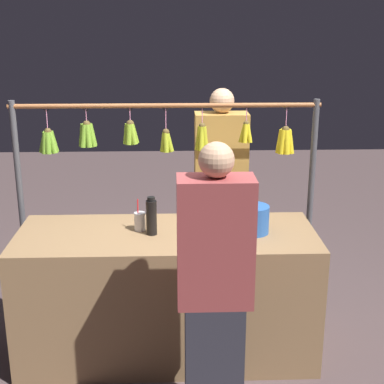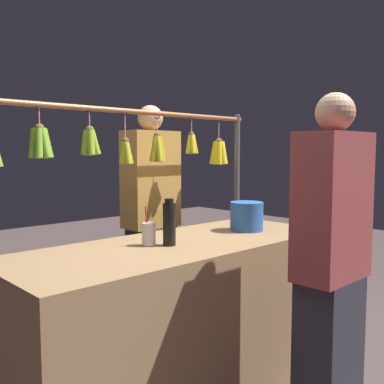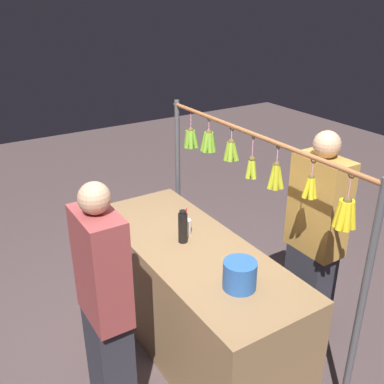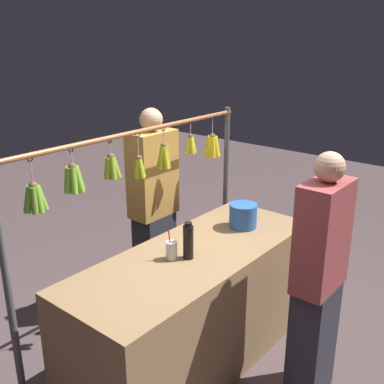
{
  "view_description": "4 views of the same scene",
  "coord_description": "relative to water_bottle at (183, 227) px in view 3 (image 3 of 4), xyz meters",
  "views": [
    {
      "loc": [
        -0.05,
        3.34,
        2.17
      ],
      "look_at": [
        -0.16,
        0.0,
        1.13
      ],
      "focal_mm": 52.35,
      "sensor_mm": 36.0,
      "label": 1
    },
    {
      "loc": [
        1.59,
        1.78,
        1.35
      ],
      "look_at": [
        -0.09,
        0.0,
        1.13
      ],
      "focal_mm": 41.61,
      "sensor_mm": 36.0,
      "label": 2
    },
    {
      "loc": [
        -2.27,
        1.43,
        2.49
      ],
      "look_at": [
        0.0,
        0.0,
        1.28
      ],
      "focal_mm": 41.38,
      "sensor_mm": 36.0,
      "label": 3
    },
    {
      "loc": [
        2.13,
        1.74,
        2.23
      ],
      "look_at": [
        0.03,
        0.0,
        1.28
      ],
      "focal_mm": 43.21,
      "sensor_mm": 36.0,
      "label": 4
    }
  ],
  "objects": [
    {
      "name": "customer_person",
      "position": [
        -0.35,
        0.74,
        -0.18
      ],
      "size": [
        0.38,
        0.21,
        1.61
      ],
      "color": "#2D2D38",
      "rests_on": "ground"
    },
    {
      "name": "water_bottle",
      "position": [
        0.0,
        0.0,
        0.0
      ],
      "size": [
        0.07,
        0.07,
        0.25
      ],
      "color": "black",
      "rests_on": "market_counter"
    },
    {
      "name": "blue_bucket",
      "position": [
        -0.64,
        -0.01,
        -0.03
      ],
      "size": [
        0.21,
        0.21,
        0.18
      ],
      "primitive_type": "cylinder",
      "color": "#2B5CAC",
      "rests_on": "market_counter"
    },
    {
      "name": "market_counter",
      "position": [
        -0.09,
        -0.02,
        -0.55
      ],
      "size": [
        1.92,
        0.73,
        0.86
      ],
      "primitive_type": "cube",
      "color": "olive",
      "rests_on": "ground"
    },
    {
      "name": "drink_cup",
      "position": [
        0.08,
        -0.07,
        -0.06
      ],
      "size": [
        0.07,
        0.07,
        0.21
      ],
      "color": "silver",
      "rests_on": "market_counter"
    },
    {
      "name": "display_rack",
      "position": [
        -0.08,
        -0.52,
        0.24
      ],
      "size": [
        2.15,
        0.14,
        1.64
      ],
      "color": "#4C4C51",
      "rests_on": "ground"
    },
    {
      "name": "ground_plane",
      "position": [
        -0.09,
        -0.02,
        -0.97
      ],
      "size": [
        12.0,
        12.0,
        0.0
      ],
      "primitive_type": "plane",
      "color": "#4D3D3E"
    },
    {
      "name": "vendor_person",
      "position": [
        -0.5,
        -0.8,
        -0.14
      ],
      "size": [
        0.4,
        0.22,
        1.68
      ],
      "color": "#2D2D38",
      "rests_on": "ground"
    }
  ]
}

